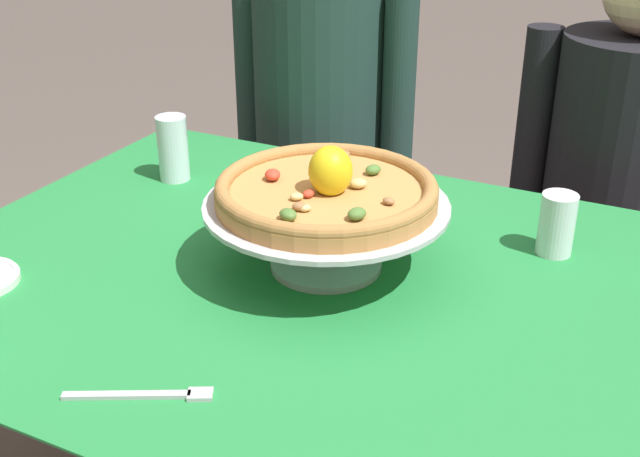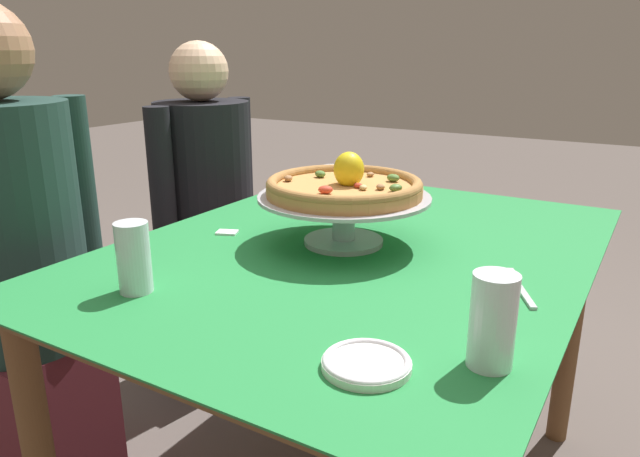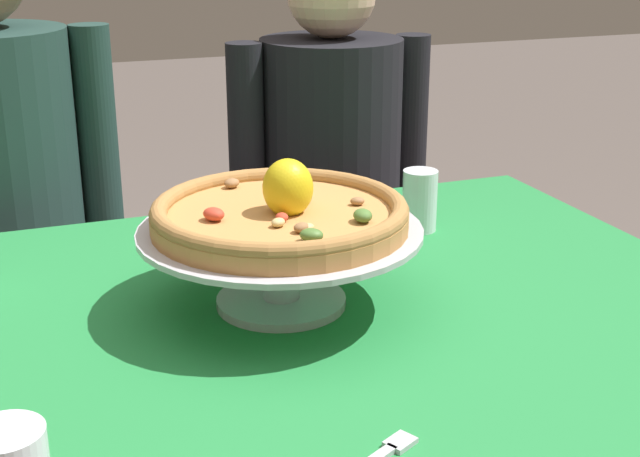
% 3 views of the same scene
% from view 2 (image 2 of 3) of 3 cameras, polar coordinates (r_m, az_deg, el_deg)
% --- Properties ---
extents(dining_table, '(1.31, 0.99, 0.72)m').
position_cam_2_polar(dining_table, '(1.38, 3.53, -5.41)').
color(dining_table, brown).
rests_on(dining_table, ground).
extents(pizza_stand, '(0.39, 0.39, 0.12)m').
position_cam_2_polar(pizza_stand, '(1.34, 2.28, 1.84)').
color(pizza_stand, '#B7B7C1').
rests_on(pizza_stand, dining_table).
extents(pizza, '(0.35, 0.35, 0.10)m').
position_cam_2_polar(pizza, '(1.33, 2.36, 4.16)').
color(pizza, '#BC8447').
rests_on(pizza, pizza_stand).
extents(water_glass_back_left, '(0.06, 0.06, 0.13)m').
position_cam_2_polar(water_glass_back_left, '(1.13, -17.60, -3.15)').
color(water_glass_back_left, silver).
rests_on(water_glass_back_left, dining_table).
extents(water_glass_back_right, '(0.06, 0.06, 0.11)m').
position_cam_2_polar(water_glass_back_right, '(1.73, 1.18, 4.11)').
color(water_glass_back_right, white).
rests_on(water_glass_back_right, dining_table).
extents(water_glass_front_left, '(0.07, 0.07, 0.14)m').
position_cam_2_polar(water_glass_front_left, '(0.87, 16.39, -9.05)').
color(water_glass_front_left, white).
rests_on(water_glass_front_left, dining_table).
extents(side_plate, '(0.13, 0.13, 0.02)m').
position_cam_2_polar(side_plate, '(0.85, 4.53, -12.90)').
color(side_plate, white).
rests_on(side_plate, dining_table).
extents(dinner_fork, '(0.18, 0.10, 0.01)m').
position_cam_2_polar(dinner_fork, '(1.18, 18.65, -5.21)').
color(dinner_fork, '#B7B7C1').
rests_on(dinner_fork, dining_table).
extents(sugar_packet, '(0.05, 0.06, 0.00)m').
position_cam_2_polar(sugar_packet, '(1.46, -9.01, -0.37)').
color(sugar_packet, white).
rests_on(sugar_packet, dining_table).
extents(diner_left, '(0.50, 0.34, 1.26)m').
position_cam_2_polar(diner_left, '(1.64, -27.36, -4.25)').
color(diner_left, maroon).
rests_on(diner_left, ground).
extents(diner_right, '(0.48, 0.32, 1.18)m').
position_cam_2_polar(diner_right, '(2.11, -10.84, 0.44)').
color(diner_right, navy).
rests_on(diner_right, ground).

